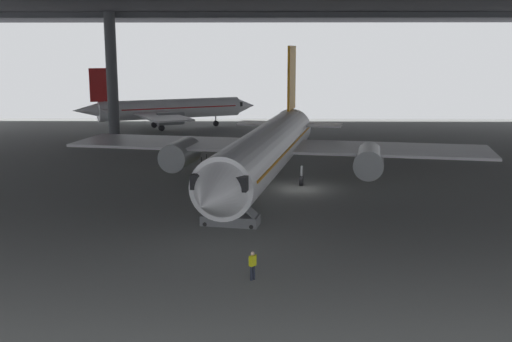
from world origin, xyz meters
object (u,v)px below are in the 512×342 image
object	(u,v)px
airplane_distant	(167,109)
baggage_tug	(212,168)
boarding_stairs	(229,214)
crew_worker_near_nose	(253,264)
crew_worker_by_stairs	(235,198)
airplane_main	(268,149)

from	to	relation	value
airplane_distant	baggage_tug	size ratio (longest dim) A/B	12.30
boarding_stairs	crew_worker_near_nose	xyz separation A→B (m)	(1.83, -10.42, 0.15)
airplane_distant	crew_worker_by_stairs	bearing A→B (deg)	-75.26
airplane_main	baggage_tug	size ratio (longest dim) A/B	18.12
boarding_stairs	airplane_distant	size ratio (longest dim) A/B	0.18
baggage_tug	airplane_main	bearing A→B (deg)	-53.80
crew_worker_near_nose	crew_worker_by_stairs	bearing A→B (deg)	96.50
boarding_stairs	crew_worker_by_stairs	bearing A→B (deg)	86.66
boarding_stairs	airplane_main	bearing A→B (deg)	75.80
boarding_stairs	crew_worker_by_stairs	world-z (taller)	boarding_stairs
crew_worker_near_nose	airplane_distant	world-z (taller)	airplane_distant
crew_worker_by_stairs	baggage_tug	size ratio (longest dim) A/B	0.77
boarding_stairs	baggage_tug	size ratio (longest dim) A/B	2.20
airplane_distant	baggage_tug	xyz separation A→B (m)	(9.79, -33.97, -2.54)
airplane_main	airplane_distant	bearing A→B (deg)	110.23
crew_worker_near_nose	airplane_distant	xyz separation A→B (m)	(-14.38, 62.68, 2.17)
crew_worker_by_stairs	baggage_tug	xyz separation A→B (m)	(-2.97, 14.54, -0.46)
crew_worker_by_stairs	airplane_distant	bearing A→B (deg)	104.74
boarding_stairs	baggage_tug	bearing A→B (deg)	98.55
crew_worker_near_nose	baggage_tug	bearing A→B (deg)	99.07
airplane_main	baggage_tug	distance (m)	9.79
boarding_stairs	crew_worker_near_nose	world-z (taller)	boarding_stairs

